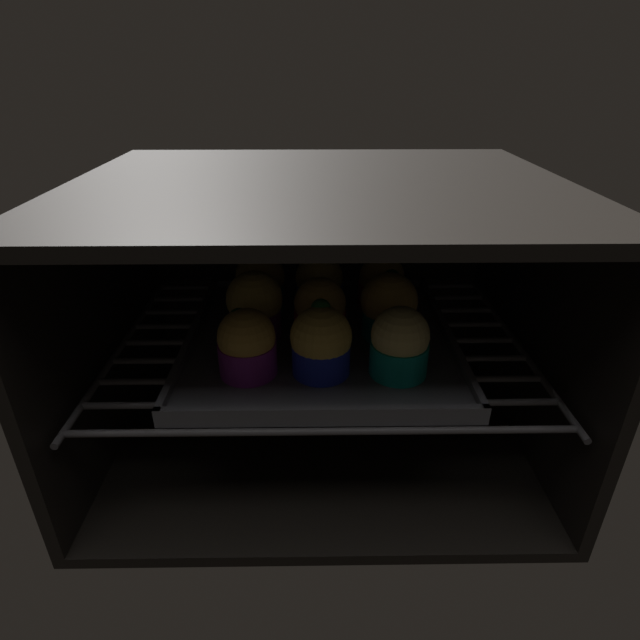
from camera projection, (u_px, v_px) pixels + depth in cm
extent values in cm
cube|color=black|center=(320.00, 424.00, 75.87)|extent=(59.00, 47.00, 1.50)
cube|color=black|center=(320.00, 187.00, 59.61)|extent=(59.00, 47.00, 1.50)
cube|color=black|center=(318.00, 260.00, 87.96)|extent=(59.00, 1.50, 34.00)
cube|color=black|center=(106.00, 321.00, 67.39)|extent=(1.50, 47.00, 34.00)
cube|color=black|center=(531.00, 318.00, 68.09)|extent=(1.50, 47.00, 34.00)
cylinder|color=#4C494C|center=(322.00, 431.00, 52.41)|extent=(54.00, 0.80, 0.80)
cylinder|color=#4C494C|center=(322.00, 404.00, 56.63)|extent=(54.00, 0.80, 0.80)
cylinder|color=#4C494C|center=(321.00, 380.00, 60.86)|extent=(54.00, 0.80, 0.80)
cylinder|color=#4C494C|center=(320.00, 360.00, 65.08)|extent=(54.00, 0.80, 0.80)
cylinder|color=#4C494C|center=(320.00, 341.00, 69.30)|extent=(54.00, 0.80, 0.80)
cylinder|color=#4C494C|center=(319.00, 325.00, 73.52)|extent=(54.00, 0.80, 0.80)
cylinder|color=#4C494C|center=(319.00, 311.00, 77.74)|extent=(54.00, 0.80, 0.80)
cylinder|color=#4C494C|center=(319.00, 298.00, 81.96)|extent=(54.00, 0.80, 0.80)
cylinder|color=#4C494C|center=(318.00, 287.00, 86.19)|extent=(54.00, 0.80, 0.80)
cylinder|color=#4C494C|center=(124.00, 343.00, 68.97)|extent=(0.80, 42.00, 0.80)
cylinder|color=#4C494C|center=(514.00, 340.00, 69.63)|extent=(0.80, 42.00, 0.80)
cube|color=#4C4C51|center=(320.00, 340.00, 67.72)|extent=(34.95, 34.95, 1.20)
cube|color=#4C4C51|center=(322.00, 411.00, 52.04)|extent=(34.95, 0.80, 1.00)
cube|color=#4C4C51|center=(319.00, 283.00, 82.40)|extent=(34.95, 0.80, 1.00)
cube|color=#4C4C51|center=(192.00, 333.00, 67.01)|extent=(0.80, 34.95, 1.00)
cube|color=#4C4C51|center=(447.00, 332.00, 67.43)|extent=(0.80, 34.95, 1.00)
cylinder|color=#7A238C|center=(248.00, 358.00, 58.67)|extent=(6.83, 6.83, 3.96)
sphere|color=gold|center=(246.00, 337.00, 57.39)|extent=(6.70, 6.70, 6.70)
sphere|color=#19511E|center=(239.00, 319.00, 57.11)|extent=(2.47, 2.47, 2.47)
cylinder|color=#1928B7|center=(320.00, 357.00, 58.79)|extent=(6.83, 6.83, 3.96)
sphere|color=gold|center=(320.00, 336.00, 57.52)|extent=(7.18, 7.18, 7.18)
sphere|color=#19511E|center=(323.00, 309.00, 57.29)|extent=(2.31, 2.31, 2.31)
cylinder|color=#0C8C84|center=(398.00, 358.00, 58.64)|extent=(6.83, 6.83, 3.96)
sphere|color=#E0CC7A|center=(400.00, 335.00, 57.24)|extent=(6.72, 6.72, 6.72)
cylinder|color=#7A238C|center=(256.00, 322.00, 66.68)|extent=(6.83, 6.83, 3.96)
sphere|color=gold|center=(254.00, 299.00, 65.11)|extent=(7.39, 7.39, 7.39)
cylinder|color=red|center=(318.00, 324.00, 66.22)|extent=(6.83, 6.83, 3.96)
sphere|color=gold|center=(318.00, 303.00, 64.81)|extent=(6.75, 6.75, 6.75)
cylinder|color=#0C8C84|center=(388.00, 322.00, 66.74)|extent=(6.83, 6.83, 3.96)
sphere|color=gold|center=(389.00, 301.00, 65.32)|extent=(7.50, 7.50, 7.50)
sphere|color=#28702D|center=(391.00, 278.00, 65.59)|extent=(2.28, 2.28, 2.28)
cylinder|color=#0C8C84|center=(261.00, 296.00, 74.27)|extent=(6.83, 6.83, 3.96)
sphere|color=gold|center=(260.00, 276.00, 72.87)|extent=(7.18, 7.18, 7.18)
sphere|color=#1E6023|center=(258.00, 266.00, 70.92)|extent=(2.04, 2.04, 2.04)
cylinder|color=#1928B7|center=(321.00, 296.00, 74.22)|extent=(6.83, 6.83, 3.96)
sphere|color=gold|center=(321.00, 277.00, 72.88)|extent=(6.93, 6.93, 6.93)
sphere|color=#28702D|center=(324.00, 264.00, 71.84)|extent=(2.37, 2.37, 2.37)
cylinder|color=red|center=(381.00, 294.00, 74.74)|extent=(6.83, 6.83, 3.96)
sphere|color=gold|center=(382.00, 277.00, 73.47)|extent=(6.61, 6.61, 6.61)
sphere|color=#1E6023|center=(390.00, 258.00, 72.95)|extent=(1.84, 1.84, 1.84)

